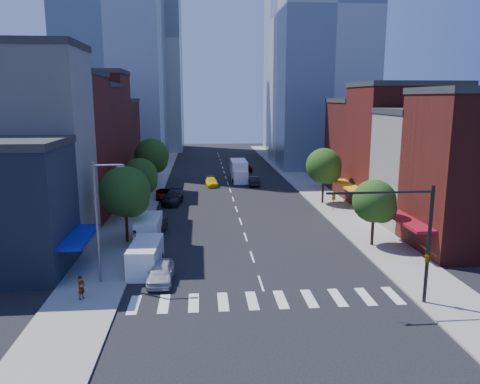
# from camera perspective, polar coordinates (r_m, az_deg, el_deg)

# --- Properties ---
(ground) EXTENTS (220.00, 220.00, 0.00)m
(ground) POSITION_cam_1_polar(r_m,az_deg,el_deg) (35.78, 2.57, -11.06)
(ground) COLOR black
(ground) RESTS_ON ground
(sidewalk_left) EXTENTS (5.00, 120.00, 0.15)m
(sidewalk_left) POSITION_cam_1_polar(r_m,az_deg,el_deg) (74.48, -11.04, 0.66)
(sidewalk_left) COLOR gray
(sidewalk_left) RESTS_ON ground
(sidewalk_right) EXTENTS (5.00, 120.00, 0.15)m
(sidewalk_right) POSITION_cam_1_polar(r_m,az_deg,el_deg) (75.94, 8.06, 0.97)
(sidewalk_right) COLOR gray
(sidewalk_right) RESTS_ON ground
(crosswalk) EXTENTS (19.00, 3.00, 0.01)m
(crosswalk) POSITION_cam_1_polar(r_m,az_deg,el_deg) (33.05, 3.26, -13.03)
(crosswalk) COLOR silver
(crosswalk) RESTS_ON ground
(bldg_left_1) EXTENTS (12.00, 8.00, 18.00)m
(bldg_left_1) POSITION_cam_1_polar(r_m,az_deg,el_deg) (48.00, -25.19, 4.74)
(bldg_left_1) COLOR #BAB5AC
(bldg_left_1) RESTS_ON ground
(bldg_left_2) EXTENTS (12.00, 9.00, 16.00)m
(bldg_left_2) POSITION_cam_1_polar(r_m,az_deg,el_deg) (56.10, -22.15, 4.76)
(bldg_left_2) COLOR #591715
(bldg_left_2) RESTS_ON ground
(bldg_left_3) EXTENTS (12.00, 8.00, 15.00)m
(bldg_left_3) POSITION_cam_1_polar(r_m,az_deg,el_deg) (64.28, -19.91, 5.21)
(bldg_left_3) COLOR #521714
(bldg_left_3) RESTS_ON ground
(bldg_left_4) EXTENTS (12.00, 9.00, 17.00)m
(bldg_left_4) POSITION_cam_1_polar(r_m,az_deg,el_deg) (72.41, -18.25, 6.73)
(bldg_left_4) COLOR #591715
(bldg_left_4) RESTS_ON ground
(bldg_left_5) EXTENTS (12.00, 10.00, 13.00)m
(bldg_left_5) POSITION_cam_1_polar(r_m,az_deg,el_deg) (81.81, -16.66, 5.89)
(bldg_left_5) COLOR #521714
(bldg_left_5) RESTS_ON ground
(bldg_right_1) EXTENTS (12.00, 8.00, 12.00)m
(bldg_right_1) POSITION_cam_1_polar(r_m,az_deg,el_deg) (54.64, 22.89, 2.43)
(bldg_right_1) COLOR #BAB5AC
(bldg_right_1) RESTS_ON ground
(bldg_right_2) EXTENTS (12.00, 10.00, 15.00)m
(bldg_right_2) POSITION_cam_1_polar(r_m,az_deg,el_deg) (62.50, 19.20, 5.10)
(bldg_right_2) COLOR #591715
(bldg_right_2) RESTS_ON ground
(bldg_right_3) EXTENTS (12.00, 10.00, 13.00)m
(bldg_right_3) POSITION_cam_1_polar(r_m,az_deg,el_deg) (71.80, 15.93, 5.23)
(bldg_right_3) COLOR #521714
(bldg_right_3) RESTS_ON ground
(tower_ne) EXTENTS (18.00, 20.00, 60.00)m
(tower_ne) POSITION_cam_1_polar(r_m,az_deg,el_deg) (99.22, 10.09, 20.70)
(tower_ne) COLOR #9EA5AD
(tower_ne) RESTS_ON ground
(tower_far_w) EXTENTS (18.00, 18.00, 56.00)m
(tower_far_w) POSITION_cam_1_polar(r_m,az_deg,el_deg) (129.31, -11.41, 17.54)
(tower_far_w) COLOR #9EA5AD
(tower_far_w) RESTS_ON ground
(traffic_signal) EXTENTS (7.24, 2.24, 8.00)m
(traffic_signal) POSITION_cam_1_polar(r_m,az_deg,el_deg) (33.09, 21.14, -6.09)
(traffic_signal) COLOR black
(traffic_signal) RESTS_ON sidewalk_right
(streetlight) EXTENTS (2.25, 0.25, 9.00)m
(streetlight) POSITION_cam_1_polar(r_m,az_deg,el_deg) (35.59, -16.79, -2.73)
(streetlight) COLOR slate
(streetlight) RESTS_ON sidewalk_left
(tree_left_near) EXTENTS (4.80, 4.80, 7.30)m
(tree_left_near) POSITION_cam_1_polar(r_m,az_deg,el_deg) (45.12, -13.66, -0.18)
(tree_left_near) COLOR black
(tree_left_near) RESTS_ON sidewalk_left
(tree_left_mid) EXTENTS (4.20, 4.20, 6.65)m
(tree_left_mid) POSITION_cam_1_polar(r_m,az_deg,el_deg) (55.90, -11.97, 1.73)
(tree_left_mid) COLOR black
(tree_left_mid) RESTS_ON sidewalk_left
(tree_left_far) EXTENTS (5.00, 5.00, 7.75)m
(tree_left_far) POSITION_cam_1_polar(r_m,az_deg,el_deg) (69.58, -10.60, 4.21)
(tree_left_far) COLOR black
(tree_left_far) RESTS_ON sidewalk_left
(tree_right_near) EXTENTS (4.00, 4.00, 6.20)m
(tree_right_near) POSITION_cam_1_polar(r_m,az_deg,el_deg) (44.76, 16.25, -1.29)
(tree_right_near) COLOR black
(tree_right_near) RESTS_ON sidewalk_right
(tree_right_far) EXTENTS (4.60, 4.60, 7.20)m
(tree_right_far) POSITION_cam_1_polar(r_m,az_deg,el_deg) (61.48, 10.32, 2.98)
(tree_right_far) COLOR black
(tree_right_far) RESTS_ON sidewalk_right
(parked_car_front) EXTENTS (1.97, 4.63, 1.56)m
(parked_car_front) POSITION_cam_1_polar(r_m,az_deg,el_deg) (36.22, -9.63, -9.61)
(parked_car_front) COLOR silver
(parked_car_front) RESTS_ON ground
(parked_car_second) EXTENTS (2.14, 4.90, 1.57)m
(parked_car_second) POSITION_cam_1_polar(r_m,az_deg,el_deg) (48.68, -10.20, -4.14)
(parked_car_second) COLOR black
(parked_car_second) RESTS_ON ground
(parked_car_third) EXTENTS (2.61, 4.91, 1.31)m
(parked_car_third) POSITION_cam_1_polar(r_m,az_deg,el_deg) (65.23, -9.27, -0.26)
(parked_car_third) COLOR #999999
(parked_car_third) RESTS_ON ground
(parked_car_rear) EXTENTS (2.97, 5.82, 1.62)m
(parked_car_rear) POSITION_cam_1_polar(r_m,az_deg,el_deg) (61.89, -8.22, -0.72)
(parked_car_rear) COLOR black
(parked_car_rear) RESTS_ON ground
(cargo_van_near) EXTENTS (2.49, 5.63, 2.35)m
(cargo_van_near) POSITION_cam_1_polar(r_m,az_deg,el_deg) (38.47, -11.47, -7.80)
(cargo_van_near) COLOR white
(cargo_van_near) RESTS_ON ground
(cargo_van_far) EXTENTS (2.32, 5.57, 2.36)m
(cargo_van_far) POSITION_cam_1_polar(r_m,az_deg,el_deg) (46.28, -11.07, -4.49)
(cargo_van_far) COLOR white
(cargo_van_far) RESTS_ON ground
(taxi) EXTENTS (2.10, 4.69, 1.34)m
(taxi) POSITION_cam_1_polar(r_m,az_deg,el_deg) (74.00, -3.52, 1.25)
(taxi) COLOR yellow
(taxi) RESTS_ON ground
(traffic_car_oncoming) EXTENTS (1.84, 4.60, 1.49)m
(traffic_car_oncoming) POSITION_cam_1_polar(r_m,az_deg,el_deg) (74.19, 1.73, 1.35)
(traffic_car_oncoming) COLOR black
(traffic_car_oncoming) RESTS_ON ground
(traffic_car_far) EXTENTS (2.05, 4.21, 1.38)m
(traffic_car_far) POSITION_cam_1_polar(r_m,az_deg,el_deg) (88.37, 0.81, 2.94)
(traffic_car_far) COLOR #999999
(traffic_car_far) RESTS_ON ground
(box_truck) EXTENTS (2.69, 8.47, 3.40)m
(box_truck) POSITION_cam_1_polar(r_m,az_deg,el_deg) (78.17, -0.12, 2.52)
(box_truck) COLOR white
(box_truck) RESTS_ON ground
(pedestrian_near) EXTENTS (0.63, 0.72, 1.66)m
(pedestrian_near) POSITION_cam_1_polar(r_m,az_deg,el_deg) (34.25, -18.78, -10.98)
(pedestrian_near) COLOR #999999
(pedestrian_near) RESTS_ON sidewalk_left
(pedestrian_far) EXTENTS (0.77, 0.92, 1.69)m
(pedestrian_far) POSITION_cam_1_polar(r_m,az_deg,el_deg) (44.00, -12.72, -5.62)
(pedestrian_far) COLOR #999999
(pedestrian_far) RESTS_ON sidewalk_left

